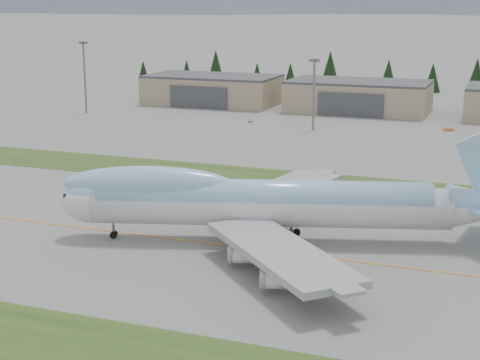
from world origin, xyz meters
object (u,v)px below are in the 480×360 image
at_px(hangar_left, 212,90).
at_px(service_vehicle_a, 250,122).
at_px(boeing_747_freighter, 265,202).
at_px(hangar_center, 358,96).
at_px(service_vehicle_b, 449,131).

height_order(hangar_left, service_vehicle_a, hangar_left).
bearing_deg(hangar_left, boeing_747_freighter, -64.31).
bearing_deg(boeing_747_freighter, service_vehicle_a, 94.26).
height_order(hangar_center, service_vehicle_a, hangar_center).
bearing_deg(service_vehicle_a, hangar_left, 102.49).
height_order(boeing_747_freighter, service_vehicle_b, boeing_747_freighter).
bearing_deg(boeing_747_freighter, hangar_center, 79.19).
xyz_separation_m(boeing_747_freighter, hangar_left, (-70.01, 145.53, -1.16)).
distance_m(hangar_center, service_vehicle_a, 44.13).
distance_m(hangar_left, hangar_center, 55.00).
bearing_deg(service_vehicle_b, boeing_747_freighter, 157.92).
bearing_deg(hangar_center, service_vehicle_b, -40.76).
xyz_separation_m(boeing_747_freighter, service_vehicle_a, (-42.78, 111.65, -6.55)).
bearing_deg(boeing_747_freighter, hangar_left, 98.99).
xyz_separation_m(hangar_center, service_vehicle_b, (33.35, -28.74, -5.39)).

